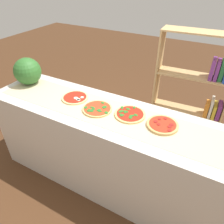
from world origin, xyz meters
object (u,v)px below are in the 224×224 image
Objects in this scene: bookshelf at (199,98)px; pizza_spinach_1 at (97,109)px; pizza_pepperoni_3 at (163,125)px; pizza_mozzarella_0 at (75,98)px; watermelon at (27,71)px; pizza_spinach_2 at (130,114)px.

pizza_spinach_1 is at bearing -124.62° from bookshelf.
pizza_pepperoni_3 is at bearing -98.47° from bookshelf.
pizza_pepperoni_3 is (0.61, 0.05, 0.00)m from pizza_spinach_1.
watermelon is at bearing 177.73° from pizza_mozzarella_0.
bookshelf reaches higher than pizza_spinach_2.
watermelon is 2.03m from bookshelf.
pizza_spinach_1 is at bearing -174.87° from pizza_pepperoni_3.
pizza_pepperoni_3 is 0.89× the size of watermelon.
pizza_spinach_2 is at bearing -1.09° from watermelon.
watermelon reaches higher than pizza_spinach_1.
pizza_spinach_2 is at bearing 0.16° from pizza_mozzarella_0.
pizza_spinach_2 is 1.17m from bookshelf.
pizza_spinach_1 is 0.61m from pizza_pepperoni_3.
pizza_mozzarella_0 is 0.91m from pizza_pepperoni_3.
pizza_mozzarella_0 is 1.01× the size of pizza_pepperoni_3.
bookshelf is (1.07, 1.04, -0.25)m from pizza_mozzarella_0.
bookshelf reaches higher than pizza_pepperoni_3.
pizza_spinach_1 is 0.31m from pizza_spinach_2.
pizza_pepperoni_3 reaches higher than pizza_mozzarella_0.
pizza_spinach_1 is 0.94× the size of watermelon.
watermelon is 0.20× the size of bookshelf.
pizza_pepperoni_3 reaches higher than pizza_spinach_1.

